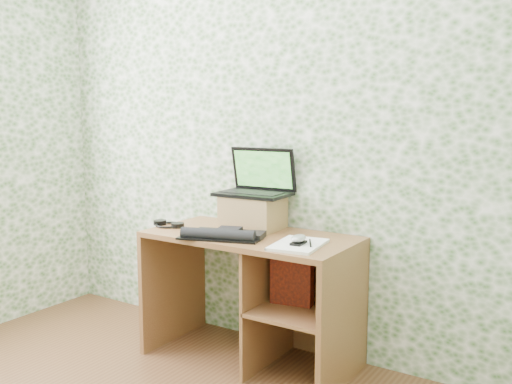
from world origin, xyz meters
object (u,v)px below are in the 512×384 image
Objects in this scene: desk at (265,281)px; riser at (253,212)px; keyboard at (224,234)px; laptop at (257,184)px; notepad at (298,245)px.

riser reaches higher than desk.
riser is at bearing 74.15° from keyboard.
laptop is (0.00, 0.04, 0.16)m from riser.
keyboard is at bearing -88.14° from riser.
notepad is (0.44, -0.25, -0.09)m from riser.
notepad is at bearing -36.80° from laptop.
riser is at bearing 143.56° from desk.
laptop is at bearing 73.92° from keyboard.
laptop is at bearing 90.00° from riser.
laptop reaches higher than notepad.
keyboard reaches higher than notepad.
notepad is at bearing -29.23° from riser.
desk is at bearing -36.44° from riser.
keyboard is 0.44m from notepad.
desk is 0.58m from laptop.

